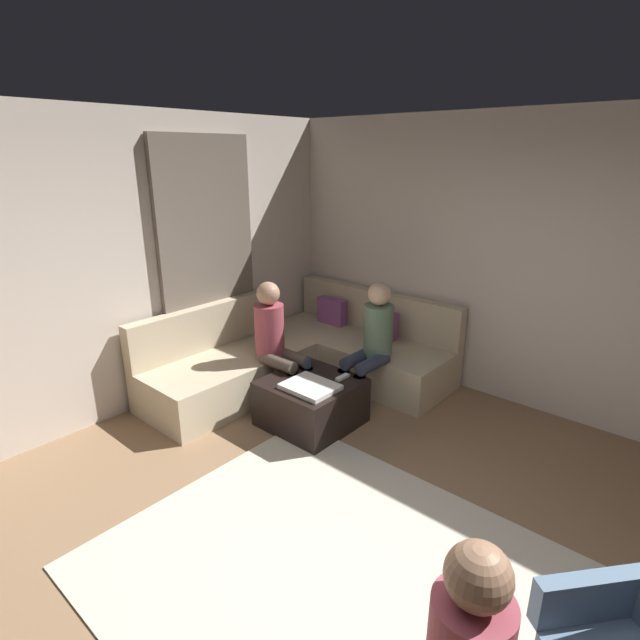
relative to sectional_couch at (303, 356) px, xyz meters
The scene contains 12 objects.
ground_plane 2.82m from the sectional_couch, 42.07° to the right, with size 6.00×6.00×0.10m, color #8C6B4C.
wall_back 2.57m from the sectional_couch, 27.05° to the left, with size 6.00×0.12×2.70m, color beige.
wall_left 2.33m from the sectional_couch, 114.60° to the right, with size 0.12×6.00×2.70m, color beige.
curtain_panel 1.36m from the sectional_couch, 142.74° to the right, with size 0.06×1.10×2.50m, color #726659.
area_rug 2.60m from the sectional_couch, 43.39° to the right, with size 2.60×2.20×0.01m, color beige.
sectional_couch is the anchor object (origin of this frame).
ottoman 0.89m from the sectional_couch, 42.54° to the right, with size 0.76×0.76×0.42m, color black.
folded_blanket 1.06m from the sectional_couch, 43.68° to the right, with size 0.44×0.36×0.04m, color white.
coffee_mug 0.63m from the sectional_couch, 44.07° to the right, with size 0.08×0.08×0.10m, color #334C72.
game_remote 0.93m from the sectional_couch, 24.53° to the right, with size 0.05×0.15×0.02m, color white.
person_on_couch_back 0.92m from the sectional_couch, ahead, with size 0.30×0.60×1.20m.
person_on_couch_side 0.66m from the sectional_couch, 74.19° to the right, with size 0.60×0.30×1.20m.
Camera 1 is at (1.24, -1.64, 2.33)m, focal length 27.72 mm.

